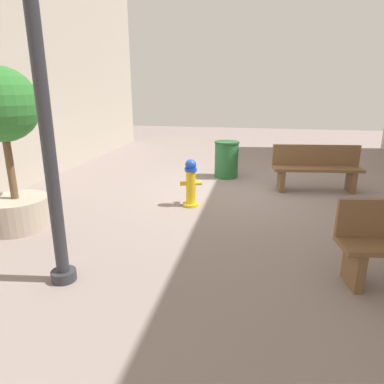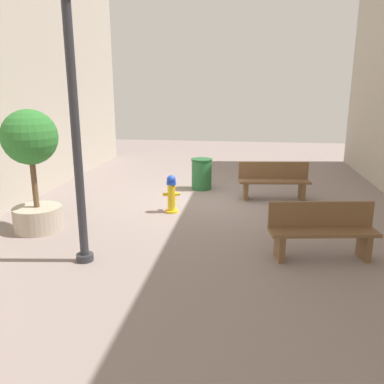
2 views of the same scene
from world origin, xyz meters
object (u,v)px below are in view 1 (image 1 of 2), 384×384
(planter_tree, at_px, (5,135))
(street_lamp, at_px, (34,24))
(trash_bin, at_px, (226,159))
(bench_near, at_px, (316,167))
(fire_hydrant, at_px, (191,183))

(planter_tree, xyz_separation_m, street_lamp, (-1.52, 1.29, 1.24))
(trash_bin, bearing_deg, street_lamp, 74.97)
(bench_near, bearing_deg, trash_bin, -21.26)
(bench_near, relative_size, street_lamp, 0.42)
(fire_hydrant, relative_size, planter_tree, 0.36)
(fire_hydrant, height_order, planter_tree, planter_tree)
(street_lamp, bearing_deg, planter_tree, -40.34)
(street_lamp, relative_size, trash_bin, 5.02)
(bench_near, height_order, trash_bin, bench_near)
(planter_tree, relative_size, street_lamp, 0.55)
(street_lamp, bearing_deg, bench_near, -127.56)
(bench_near, xyz_separation_m, street_lamp, (3.32, 4.31, 2.18))
(bench_near, height_order, street_lamp, street_lamp)
(planter_tree, xyz_separation_m, trash_bin, (-2.89, -3.78, -1.00))
(bench_near, bearing_deg, fire_hydrant, 31.92)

